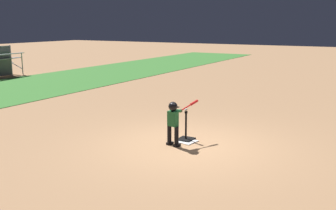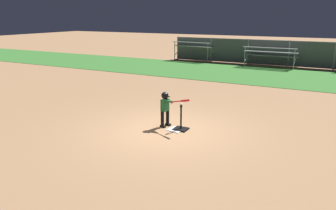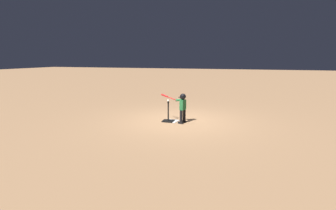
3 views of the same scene
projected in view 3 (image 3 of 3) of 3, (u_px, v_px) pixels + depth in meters
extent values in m
plane|color=#AD7F56|center=(180.00, 121.00, 9.79)|extent=(90.00, 90.00, 0.00)
cube|color=white|center=(172.00, 121.00, 9.69)|extent=(0.51, 0.51, 0.02)
cube|color=black|center=(168.00, 121.00, 9.65)|extent=(0.41, 0.37, 0.04)
cylinder|color=black|center=(168.00, 112.00, 9.59)|extent=(0.05, 0.05, 0.65)
cylinder|color=black|center=(168.00, 102.00, 9.53)|extent=(0.08, 0.08, 0.05)
cylinder|color=black|center=(181.00, 117.00, 9.29)|extent=(0.12, 0.12, 0.49)
cube|color=black|center=(181.00, 123.00, 9.34)|extent=(0.20, 0.13, 0.06)
cylinder|color=black|center=(184.00, 116.00, 9.48)|extent=(0.12, 0.12, 0.49)
cube|color=black|center=(184.00, 121.00, 9.53)|extent=(0.20, 0.13, 0.06)
cube|color=#236B38|center=(183.00, 105.00, 9.31)|extent=(0.19, 0.28, 0.36)
sphere|color=brown|center=(183.00, 97.00, 9.26)|extent=(0.18, 0.18, 0.18)
sphere|color=black|center=(183.00, 97.00, 9.26)|extent=(0.22, 0.22, 0.22)
cube|color=black|center=(181.00, 97.00, 9.31)|extent=(0.15, 0.18, 0.01)
cylinder|color=#236B38|center=(179.00, 100.00, 9.32)|extent=(0.29, 0.21, 0.11)
cylinder|color=#236B38|center=(180.00, 100.00, 9.39)|extent=(0.29, 0.09, 0.11)
sphere|color=brown|center=(176.00, 100.00, 9.42)|extent=(0.09, 0.09, 0.09)
cylinder|color=red|center=(169.00, 97.00, 9.57)|extent=(0.61, 0.18, 0.18)
cylinder|color=red|center=(165.00, 96.00, 9.66)|extent=(0.28, 0.13, 0.12)
cylinder|color=black|center=(177.00, 100.00, 9.42)|extent=(0.04, 0.05, 0.05)
sphere|color=white|center=(168.00, 101.00, 9.52)|extent=(0.07, 0.07, 0.07)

